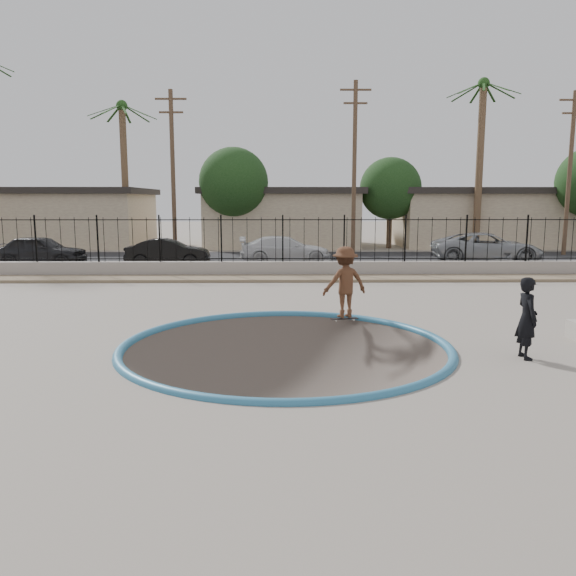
# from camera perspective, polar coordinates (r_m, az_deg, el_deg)

# --- Properties ---
(ground) EXTENTS (120.00, 120.00, 2.20)m
(ground) POSITION_cam_1_polar(r_m,az_deg,el_deg) (24.89, -0.55, -0.77)
(ground) COLOR gray
(ground) RESTS_ON ground
(bowl_pit) EXTENTS (6.84, 6.84, 1.80)m
(bowl_pit) POSITION_cam_1_polar(r_m,az_deg,el_deg) (11.94, -0.25, -5.98)
(bowl_pit) COLOR #4F453D
(bowl_pit) RESTS_ON ground
(coping_ring) EXTENTS (7.04, 7.04, 0.20)m
(coping_ring) POSITION_cam_1_polar(r_m,az_deg,el_deg) (11.94, -0.25, -5.98)
(coping_ring) COLOR teal
(coping_ring) RESTS_ON ground
(rock_strip) EXTENTS (42.00, 1.60, 0.11)m
(rock_strip) POSITION_cam_1_polar(r_m,az_deg,el_deg) (21.95, -0.52, 0.99)
(rock_strip) COLOR #8F765D
(rock_strip) RESTS_ON ground
(retaining_wall) EXTENTS (42.00, 0.45, 0.60)m
(retaining_wall) POSITION_cam_1_polar(r_m,az_deg,el_deg) (23.01, -0.53, 1.97)
(retaining_wall) COLOR gray
(retaining_wall) RESTS_ON ground
(fence) EXTENTS (40.00, 0.04, 1.80)m
(fence) POSITION_cam_1_polar(r_m,az_deg,el_deg) (22.90, -0.54, 4.95)
(fence) COLOR black
(fence) RESTS_ON retaining_wall
(street) EXTENTS (90.00, 8.00, 0.04)m
(street) POSITION_cam_1_polar(r_m,az_deg,el_deg) (29.70, -0.60, 2.97)
(street) COLOR black
(street) RESTS_ON ground
(house_west) EXTENTS (11.60, 8.60, 3.90)m
(house_west) POSITION_cam_1_polar(r_m,az_deg,el_deg) (41.80, -21.84, 6.73)
(house_west) COLOR tan
(house_west) RESTS_ON ground
(house_center) EXTENTS (10.60, 8.60, 3.90)m
(house_center) POSITION_cam_1_polar(r_m,az_deg,el_deg) (39.06, -0.66, 7.26)
(house_center) COLOR tan
(house_center) RESTS_ON ground
(house_east) EXTENTS (12.60, 8.60, 3.90)m
(house_east) POSITION_cam_1_polar(r_m,az_deg,el_deg) (41.53, 19.19, 6.86)
(house_east) COLOR tan
(house_east) RESTS_ON ground
(palm_mid) EXTENTS (2.30, 2.30, 9.30)m
(palm_mid) POSITION_cam_1_polar(r_m,az_deg,el_deg) (38.03, -16.38, 13.98)
(palm_mid) COLOR brown
(palm_mid) RESTS_ON ground
(palm_right) EXTENTS (2.30, 2.30, 10.30)m
(palm_right) POSITION_cam_1_polar(r_m,az_deg,el_deg) (36.85, 19.05, 15.03)
(palm_right) COLOR brown
(palm_right) RESTS_ON ground
(utility_pole_left) EXTENTS (1.70, 0.24, 9.00)m
(utility_pole_left) POSITION_cam_1_polar(r_m,az_deg,el_deg) (32.13, -11.61, 11.60)
(utility_pole_left) COLOR #473323
(utility_pole_left) RESTS_ON ground
(utility_pole_mid) EXTENTS (1.70, 0.24, 9.50)m
(utility_pole_mid) POSITION_cam_1_polar(r_m,az_deg,el_deg) (31.87, 6.75, 12.20)
(utility_pole_mid) COLOR #473323
(utility_pole_mid) RESTS_ON ground
(utility_pole_right) EXTENTS (1.70, 0.24, 9.00)m
(utility_pole_right) POSITION_cam_1_polar(r_m,az_deg,el_deg) (35.46, 26.70, 10.58)
(utility_pole_right) COLOR #473323
(utility_pole_right) RESTS_ON ground
(street_tree_left) EXTENTS (4.32, 4.32, 6.36)m
(street_tree_left) POSITION_cam_1_polar(r_m,az_deg,el_deg) (35.68, -5.55, 10.62)
(street_tree_left) COLOR #473323
(street_tree_left) RESTS_ON ground
(street_tree_mid) EXTENTS (3.96, 3.96, 5.83)m
(street_tree_mid) POSITION_cam_1_polar(r_m,az_deg,el_deg) (37.24, 10.35, 9.91)
(street_tree_mid) COLOR #473323
(street_tree_mid) RESTS_ON ground
(skater) EXTENTS (1.32, 1.01, 1.82)m
(skater) POSITION_cam_1_polar(r_m,az_deg,el_deg) (14.40, 5.79, 0.22)
(skater) COLOR brown
(skater) RESTS_ON ground
(skateboard) EXTENTS (0.73, 0.31, 0.06)m
(skateboard) POSITION_cam_1_polar(r_m,az_deg,el_deg) (14.55, 5.74, -3.12)
(skateboard) COLOR black
(skateboard) RESTS_ON ground
(videographer) EXTENTS (0.40, 0.59, 1.61)m
(videographer) POSITION_cam_1_polar(r_m,az_deg,el_deg) (11.85, 23.11, -2.83)
(videographer) COLOR black
(videographer) RESTS_ON ground
(car_a) EXTENTS (4.27, 1.94, 1.42)m
(car_a) POSITION_cam_1_polar(r_m,az_deg,el_deg) (28.96, -23.84, 3.52)
(car_a) COLOR black
(car_a) RESTS_ON street
(car_b) EXTENTS (3.89, 1.47, 1.27)m
(car_b) POSITION_cam_1_polar(r_m,az_deg,el_deg) (26.92, -12.09, 3.56)
(car_b) COLOR black
(car_b) RESTS_ON street
(car_c) EXTENTS (4.59, 2.10, 1.30)m
(car_c) POSITION_cam_1_polar(r_m,az_deg,el_deg) (27.64, -0.27, 3.93)
(car_c) COLOR silver
(car_c) RESTS_ON street
(car_d) EXTENTS (5.51, 2.92, 1.47)m
(car_d) POSITION_cam_1_polar(r_m,az_deg,el_deg) (29.47, 19.56, 3.89)
(car_d) COLOR gray
(car_d) RESTS_ON street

